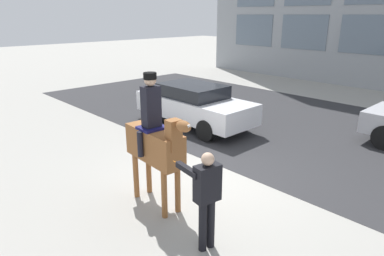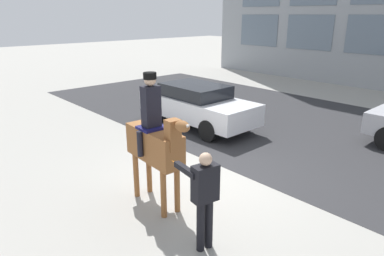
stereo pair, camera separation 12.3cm
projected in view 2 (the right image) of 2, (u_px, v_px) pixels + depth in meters
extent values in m
plane|color=#9E9B93|center=(214.00, 176.00, 8.01)|extent=(80.00, 80.00, 0.00)
cube|color=#2D2D30|center=(317.00, 132.00, 11.04)|extent=(23.61, 8.50, 0.01)
cube|color=slate|center=(259.00, 30.00, 21.44)|extent=(2.77, 0.02, 1.87)
cube|color=slate|center=(309.00, 32.00, 19.01)|extent=(2.77, 0.02, 1.87)
cube|color=slate|center=(374.00, 35.00, 16.58)|extent=(2.77, 0.02, 1.87)
cube|color=brown|center=(154.00, 145.00, 6.47)|extent=(1.41, 0.53, 0.61)
cylinder|color=brown|center=(177.00, 189.00, 6.43)|extent=(0.11, 0.11, 0.95)
cylinder|color=brown|center=(164.00, 194.00, 6.25)|extent=(0.11, 0.11, 0.95)
cylinder|color=brown|center=(149.00, 171.00, 7.17)|extent=(0.11, 0.11, 0.95)
cylinder|color=brown|center=(136.00, 175.00, 6.99)|extent=(0.11, 0.11, 0.95)
cube|color=brown|center=(173.00, 135.00, 5.90)|extent=(0.21, 0.25, 0.55)
cube|color=#382314|center=(169.00, 132.00, 5.98)|extent=(0.04, 0.08, 0.49)
ellipsoid|color=brown|center=(182.00, 126.00, 5.62)|extent=(0.33, 0.22, 0.19)
cube|color=silver|center=(186.00, 127.00, 5.55)|extent=(0.12, 0.06, 0.08)
cylinder|color=#382314|center=(135.00, 139.00, 7.04)|extent=(0.09, 0.09, 0.55)
cube|color=#14144C|center=(152.00, 127.00, 6.41)|extent=(0.44, 0.51, 0.05)
cube|color=black|center=(151.00, 106.00, 6.29)|extent=(0.24, 0.33, 0.76)
sphere|color=#D1A889|center=(150.00, 80.00, 6.13)|extent=(0.22, 0.22, 0.22)
cylinder|color=black|center=(150.00, 76.00, 6.11)|extent=(0.24, 0.24, 0.12)
cylinder|color=black|center=(164.00, 138.00, 6.66)|extent=(0.11, 0.11, 0.49)
cylinder|color=black|center=(140.00, 144.00, 6.34)|extent=(0.11, 0.11, 0.49)
cylinder|color=black|center=(201.00, 226.00, 5.36)|extent=(0.13, 0.13, 0.87)
cylinder|color=black|center=(209.00, 223.00, 5.45)|extent=(0.13, 0.13, 0.87)
cube|color=black|center=(205.00, 183.00, 5.17)|extent=(0.28, 0.43, 0.59)
sphere|color=#D1A889|center=(206.00, 159.00, 5.05)|extent=(0.20, 0.20, 0.20)
cube|color=black|center=(185.00, 170.00, 5.25)|extent=(0.56, 0.17, 0.09)
cone|color=orange|center=(174.00, 162.00, 5.52)|extent=(0.18, 0.07, 0.04)
cube|color=silver|center=(197.00, 107.00, 11.43)|extent=(4.26, 1.71, 0.67)
cube|color=black|center=(195.00, 90.00, 11.33)|extent=(2.13, 1.50, 0.41)
cylinder|color=black|center=(208.00, 131.00, 10.10)|extent=(0.66, 0.21, 0.66)
cylinder|color=black|center=(243.00, 120.00, 11.11)|extent=(0.66, 0.21, 0.66)
cylinder|color=black|center=(155.00, 113.00, 11.96)|extent=(0.66, 0.21, 0.66)
cylinder|color=black|center=(188.00, 105.00, 12.96)|extent=(0.66, 0.21, 0.66)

